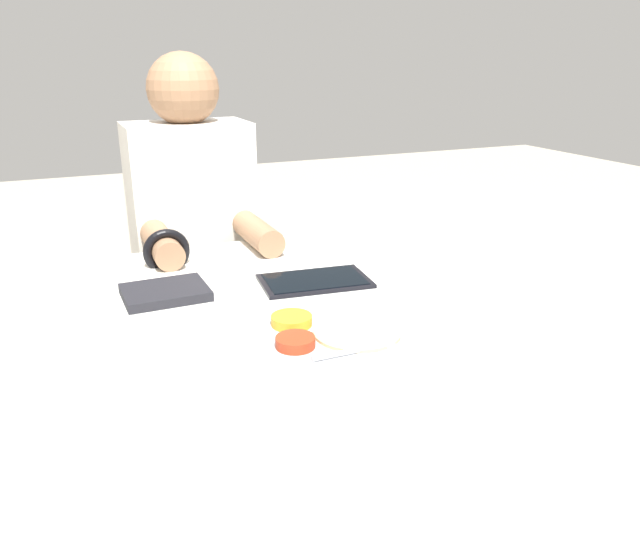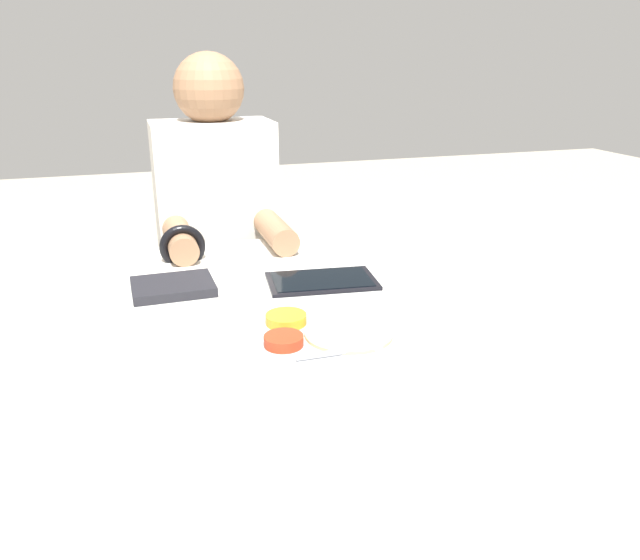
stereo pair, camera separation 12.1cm
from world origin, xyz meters
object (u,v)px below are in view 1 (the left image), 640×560
object	(u,v)px
thali_tray	(326,336)
person_diner	(198,289)
tablet_device	(315,281)
red_notebook	(165,293)

from	to	relation	value
thali_tray	person_diner	xyz separation A→B (m)	(-0.06, 0.79, -0.18)
thali_tray	tablet_device	bearing A→B (deg)	70.86
red_notebook	tablet_device	bearing A→B (deg)	-8.44
tablet_device	thali_tray	bearing A→B (deg)	-109.14
thali_tray	red_notebook	size ratio (longest dim) A/B	1.72
person_diner	red_notebook	bearing A→B (deg)	-109.28
thali_tray	tablet_device	size ratio (longest dim) A/B	1.19
red_notebook	tablet_device	xyz separation A→B (m)	(0.32, -0.05, -0.00)
thali_tray	red_notebook	world-z (taller)	thali_tray
tablet_device	person_diner	bearing A→B (deg)	106.28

